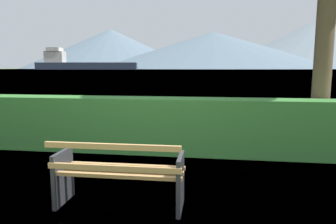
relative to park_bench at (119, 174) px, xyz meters
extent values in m
plane|color=olive|center=(0.00, 0.06, -0.42)|extent=(1400.00, 1400.00, 0.00)
plane|color=#6B8EA3|center=(0.00, 308.68, -0.42)|extent=(620.00, 620.00, 0.00)
cube|color=tan|center=(0.00, -0.13, 0.03)|extent=(1.58, 0.08, 0.04)
cube|color=tan|center=(0.00, 0.06, 0.03)|extent=(1.58, 0.08, 0.04)
cube|color=tan|center=(0.00, 0.25, 0.03)|extent=(1.58, 0.08, 0.04)
cube|color=tan|center=(0.00, -0.21, 0.15)|extent=(1.58, 0.06, 0.06)
cube|color=tan|center=(0.00, -0.25, 0.41)|extent=(1.58, 0.06, 0.06)
cube|color=#2D2D33|center=(-0.75, 0.03, -0.08)|extent=(0.05, 0.51, 0.68)
cube|color=#2D2D33|center=(0.75, 0.04, -0.08)|extent=(0.05, 0.51, 0.68)
cube|color=#387A33|center=(0.00, 2.58, 0.13)|extent=(10.96, 0.67, 1.11)
cylinder|color=brown|center=(3.27, 3.12, 1.63)|extent=(0.35, 0.35, 4.11)
cube|color=#2D384C|center=(-119.63, 283.34, 2.91)|extent=(96.30, 29.60, 6.67)
cube|color=silver|center=(-149.70, 278.57, 11.58)|extent=(19.01, 15.91, 10.67)
cube|color=silver|center=(-149.70, 278.57, 18.58)|extent=(14.17, 16.57, 3.33)
cone|color=slate|center=(-196.85, 584.28, 37.23)|extent=(329.21, 329.21, 75.30)
cone|color=slate|center=(0.00, 538.35, 30.54)|extent=(399.03, 399.03, 61.92)
cone|color=gray|center=(186.42, 588.80, 43.86)|extent=(351.62, 351.62, 88.57)
camera|label=1|loc=(1.11, -3.49, 1.29)|focal=33.07mm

